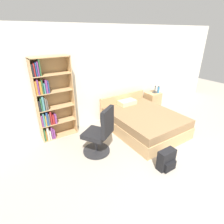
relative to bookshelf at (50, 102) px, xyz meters
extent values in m
plane|color=#A39989|center=(1.63, -3.04, -0.93)|extent=(14.00, 14.00, 0.00)
cube|color=silver|center=(1.63, 0.19, 0.37)|extent=(9.00, 0.06, 2.60)
cube|color=tan|center=(-0.30, -0.01, 0.05)|extent=(0.02, 0.28, 1.95)
cube|color=tan|center=(0.53, -0.01, 0.05)|extent=(0.02, 0.28, 1.95)
cube|color=#A48256|center=(0.12, 0.13, 0.05)|extent=(0.85, 0.01, 1.95)
cube|color=tan|center=(0.12, -0.01, -0.92)|extent=(0.81, 0.26, 0.02)
cube|color=#2D6638|center=(-0.27, -0.04, -0.75)|extent=(0.03, 0.19, 0.31)
cube|color=orange|center=(-0.23, -0.03, -0.79)|extent=(0.02, 0.22, 0.24)
cube|color=beige|center=(-0.19, -0.06, -0.75)|extent=(0.04, 0.16, 0.32)
cube|color=beige|center=(-0.14, -0.03, -0.80)|extent=(0.03, 0.21, 0.22)
cube|color=#7A387F|center=(-0.09, -0.03, -0.75)|extent=(0.03, 0.22, 0.31)
cube|color=#7A387F|center=(-0.05, -0.06, -0.79)|extent=(0.04, 0.16, 0.23)
cube|color=tan|center=(0.12, -0.01, -0.53)|extent=(0.81, 0.26, 0.02)
cube|color=#7A387F|center=(-0.26, -0.03, -0.38)|extent=(0.03, 0.21, 0.28)
cube|color=teal|center=(-0.22, -0.05, -0.36)|extent=(0.03, 0.16, 0.32)
cube|color=gold|center=(-0.19, -0.06, -0.39)|extent=(0.02, 0.16, 0.25)
cube|color=navy|center=(-0.15, -0.03, -0.35)|extent=(0.04, 0.22, 0.33)
cube|color=#665B51|center=(-0.11, -0.03, -0.38)|extent=(0.03, 0.22, 0.28)
cube|color=maroon|center=(-0.07, -0.03, -0.35)|extent=(0.03, 0.21, 0.33)
cube|color=maroon|center=(-0.01, -0.03, -0.41)|extent=(0.04, 0.20, 0.22)
cube|color=#7A387F|center=(0.04, -0.04, -0.40)|extent=(0.04, 0.18, 0.24)
cube|color=tan|center=(0.12, -0.01, -0.14)|extent=(0.81, 0.26, 0.02)
cube|color=black|center=(-0.26, -0.03, -0.01)|extent=(0.04, 0.22, 0.24)
cube|color=#2D6638|center=(-0.22, -0.05, 0.02)|extent=(0.02, 0.18, 0.30)
cube|color=teal|center=(-0.18, -0.05, 0.04)|extent=(0.04, 0.17, 0.33)
cube|color=#665B51|center=(-0.13, -0.03, 0.02)|extent=(0.03, 0.22, 0.29)
cube|color=#665B51|center=(-0.09, -0.03, -0.01)|extent=(0.02, 0.21, 0.24)
cube|color=tan|center=(0.12, -0.01, 0.25)|extent=(0.81, 0.26, 0.02)
cube|color=orange|center=(-0.26, -0.05, 0.41)|extent=(0.04, 0.18, 0.29)
cube|color=#7A387F|center=(-0.22, -0.04, 0.42)|extent=(0.03, 0.19, 0.32)
cube|color=orange|center=(-0.17, -0.05, 0.40)|extent=(0.04, 0.17, 0.28)
cube|color=#2D6638|center=(-0.13, -0.04, 0.41)|extent=(0.02, 0.19, 0.30)
cube|color=teal|center=(-0.09, -0.06, 0.37)|extent=(0.03, 0.15, 0.22)
cube|color=#7A387F|center=(-0.05, -0.04, 0.41)|extent=(0.04, 0.19, 0.29)
cube|color=navy|center=(-0.01, -0.05, 0.40)|extent=(0.02, 0.17, 0.27)
cube|color=tan|center=(0.12, -0.01, 0.64)|extent=(0.81, 0.26, 0.02)
cube|color=black|center=(-0.26, -0.03, 0.77)|extent=(0.03, 0.21, 0.25)
cube|color=maroon|center=(-0.23, -0.05, 0.78)|extent=(0.02, 0.17, 0.27)
cube|color=navy|center=(-0.19, -0.06, 0.79)|extent=(0.02, 0.15, 0.28)
cube|color=#7A387F|center=(-0.16, -0.05, 0.80)|extent=(0.03, 0.18, 0.30)
cube|color=#2D6638|center=(-0.12, -0.03, 0.82)|extent=(0.02, 0.21, 0.34)
cube|color=tan|center=(0.12, -0.01, 1.01)|extent=(0.85, 0.28, 0.02)
cube|color=tan|center=(2.07, -0.98, -0.78)|extent=(1.53, 1.96, 0.30)
cube|color=olive|center=(2.07, -0.98, -0.52)|extent=(1.50, 1.92, 0.20)
cube|color=tan|center=(2.07, -0.04, -0.55)|extent=(1.53, 0.08, 0.75)
cube|color=beige|center=(2.07, -0.25, -0.36)|extent=(0.50, 0.30, 0.12)
cylinder|color=#232326|center=(0.58, -1.11, -0.91)|extent=(0.59, 0.59, 0.04)
cylinder|color=#333338|center=(0.58, -1.11, -0.71)|extent=(0.06, 0.06, 0.36)
cube|color=black|center=(0.58, -1.11, -0.48)|extent=(0.66, 0.66, 0.10)
cube|color=black|center=(0.73, -1.34, -0.13)|extent=(0.41, 0.31, 0.59)
cube|color=tan|center=(3.23, -0.13, -0.62)|extent=(0.44, 0.41, 0.61)
sphere|color=tan|center=(3.23, -0.35, -0.50)|extent=(0.02, 0.02, 0.02)
cylinder|color=#333333|center=(3.27, -0.15, -0.31)|extent=(0.15, 0.15, 0.02)
cylinder|color=#333333|center=(3.27, -0.15, -0.17)|extent=(0.02, 0.02, 0.25)
cone|color=beige|center=(3.27, -0.15, 0.03)|extent=(0.23, 0.23, 0.14)
cylinder|color=teal|center=(3.34, -0.23, -0.22)|extent=(0.07, 0.07, 0.20)
cylinder|color=#2D2D33|center=(3.34, -0.23, -0.11)|extent=(0.04, 0.04, 0.02)
cube|color=black|center=(1.46, -2.29, -0.73)|extent=(0.36, 0.17, 0.40)
cube|color=black|center=(1.46, -2.40, -0.82)|extent=(0.27, 0.06, 0.18)
camera|label=1|loc=(-0.85, -3.93, 1.50)|focal=28.00mm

